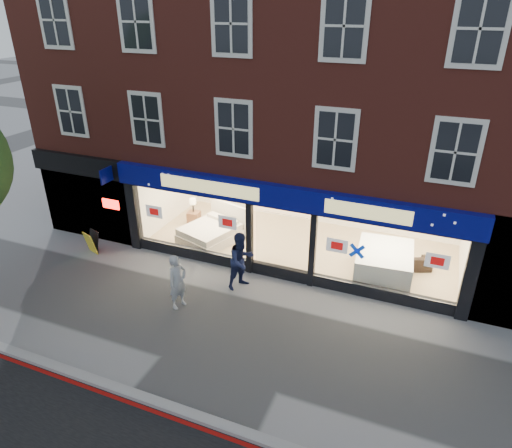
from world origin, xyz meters
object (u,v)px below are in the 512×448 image
Objects in this scene: mattress_stack at (384,262)px; sofa at (404,261)px; display_bed at (212,231)px; pedestrian_blue at (241,261)px; a_board at (92,242)px; pedestrian_grey at (178,282)px.

mattress_stack reaches higher than sofa.
pedestrian_blue is (2.20, -2.29, 0.50)m from display_bed.
pedestrian_grey is at bearing -0.34° from a_board.
a_board is at bearing 120.07° from pedestrian_blue.
a_board is at bearing -166.77° from mattress_stack.
sofa is at bearing 35.00° from a_board.
display_bed is 6.87m from sofa.
pedestrian_blue is at bearing 19.58° from a_board.
display_bed reaches higher than a_board.
mattress_stack is at bearing 17.68° from display_bed.
mattress_stack is 4.66m from pedestrian_blue.
display_bed is at bearing 52.03° from a_board.
sofa is (0.60, 0.64, -0.18)m from mattress_stack.
pedestrian_grey is at bearing 171.39° from pedestrian_blue.
sofa is at bearing -33.21° from pedestrian_grey.
sofa is 5.51m from pedestrian_blue.
pedestrian_grey is (0.91, -3.93, 0.41)m from display_bed.
mattress_stack is at bearing -30.87° from pedestrian_blue.
sofa is 7.50m from pedestrian_grey.
mattress_stack is 1.36× the size of pedestrian_grey.
a_board is at bearing 89.72° from pedestrian_grey.
a_board is (-3.61, -2.33, -0.02)m from display_bed.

